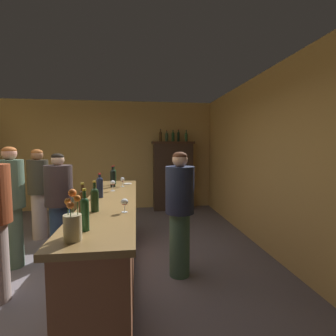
% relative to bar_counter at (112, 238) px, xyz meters
% --- Properties ---
extents(floor, '(9.02, 9.02, 0.00)m').
position_rel_bar_counter_xyz_m(floor, '(-0.47, 0.13, -0.51)').
color(floor, slate).
rests_on(floor, ground).
extents(wall_back, '(5.67, 0.12, 2.82)m').
position_rel_bar_counter_xyz_m(wall_back, '(-0.47, 3.66, 0.90)').
color(wall_back, tan).
rests_on(wall_back, ground).
extents(wall_right, '(0.12, 7.06, 2.82)m').
position_rel_bar_counter_xyz_m(wall_right, '(2.37, 0.13, 0.90)').
color(wall_right, tan).
rests_on(wall_right, ground).
extents(bar_counter, '(0.59, 3.16, 1.01)m').
position_rel_bar_counter_xyz_m(bar_counter, '(0.00, 0.00, 0.00)').
color(bar_counter, brown).
rests_on(bar_counter, ground).
extents(display_cabinet, '(1.08, 0.45, 1.78)m').
position_rel_bar_counter_xyz_m(display_cabinet, '(1.25, 3.34, 0.41)').
color(display_cabinet, '#35271E').
rests_on(display_cabinet, ground).
extents(wine_bottle_riesling, '(0.06, 0.06, 0.32)m').
position_rel_bar_counter_xyz_m(wine_bottle_riesling, '(-0.06, 1.15, 0.64)').
color(wine_bottle_riesling, '#29502C').
rests_on(wine_bottle_riesling, bar_counter).
extents(wine_bottle_chardonnay, '(0.08, 0.08, 0.33)m').
position_rel_bar_counter_xyz_m(wine_bottle_chardonnay, '(-0.06, 0.87, 0.65)').
color(wine_bottle_chardonnay, black).
rests_on(wine_bottle_chardonnay, bar_counter).
extents(wine_bottle_rose, '(0.08, 0.08, 0.30)m').
position_rel_bar_counter_xyz_m(wine_bottle_rose, '(-0.14, 0.06, 0.64)').
color(wine_bottle_rose, '#1A2139').
rests_on(wine_bottle_rose, bar_counter).
extents(wine_bottle_syrah, '(0.08, 0.08, 0.30)m').
position_rel_bar_counter_xyz_m(wine_bottle_syrah, '(-0.10, -0.62, 0.63)').
color(wine_bottle_syrah, '#1F361C').
rests_on(wine_bottle_syrah, bar_counter).
extents(wine_bottle_pinot, '(0.06, 0.06, 0.32)m').
position_rel_bar_counter_xyz_m(wine_bottle_pinot, '(-0.08, -1.18, 0.64)').
color(wine_bottle_pinot, '#193C1E').
rests_on(wine_bottle_pinot, bar_counter).
extents(wine_bottle_merlot, '(0.08, 0.08, 0.30)m').
position_rel_bar_counter_xyz_m(wine_bottle_merlot, '(-0.19, -0.73, 0.63)').
color(wine_bottle_merlot, '#4D321A').
rests_on(wine_bottle_merlot, bar_counter).
extents(wine_glass_front, '(0.07, 0.07, 0.15)m').
position_rel_bar_counter_xyz_m(wine_glass_front, '(0.09, 0.89, 0.61)').
color(wine_glass_front, white).
rests_on(wine_glass_front, bar_counter).
extents(wine_glass_mid, '(0.07, 0.07, 0.13)m').
position_rel_bar_counter_xyz_m(wine_glass_mid, '(0.19, -0.68, 0.60)').
color(wine_glass_mid, white).
rests_on(wine_glass_mid, bar_counter).
extents(wine_glass_rear, '(0.07, 0.07, 0.15)m').
position_rel_bar_counter_xyz_m(wine_glass_rear, '(-0.03, 0.51, 0.61)').
color(wine_glass_rear, white).
rests_on(wine_glass_rear, bar_counter).
extents(flower_arrangement, '(0.12, 0.13, 0.34)m').
position_rel_bar_counter_xyz_m(flower_arrangement, '(-0.12, -1.37, 0.62)').
color(flower_arrangement, tan).
rests_on(flower_arrangement, bar_counter).
extents(cheese_plate, '(0.14, 0.14, 0.01)m').
position_rel_bar_counter_xyz_m(cheese_plate, '(0.16, 1.16, 0.51)').
color(cheese_plate, white).
rests_on(cheese_plate, bar_counter).
extents(display_bottle_left, '(0.07, 0.07, 0.32)m').
position_rel_bar_counter_xyz_m(display_bottle_left, '(0.93, 3.34, 1.41)').
color(display_bottle_left, '#482F16').
rests_on(display_bottle_left, display_cabinet).
extents(display_bottle_midleft, '(0.08, 0.08, 0.29)m').
position_rel_bar_counter_xyz_m(display_bottle_midleft, '(1.09, 3.34, 1.39)').
color(display_bottle_midleft, '#2F4C34').
rests_on(display_bottle_midleft, display_cabinet).
extents(display_bottle_center, '(0.08, 0.08, 0.30)m').
position_rel_bar_counter_xyz_m(display_bottle_center, '(1.26, 3.34, 1.40)').
color(display_bottle_center, '#214B26').
rests_on(display_bottle_center, display_cabinet).
extents(display_bottle_midright, '(0.06, 0.06, 0.31)m').
position_rel_bar_counter_xyz_m(display_bottle_midright, '(1.40, 3.34, 1.40)').
color(display_bottle_midright, black).
rests_on(display_bottle_midright, display_cabinet).
extents(display_bottle_right, '(0.07, 0.07, 0.30)m').
position_rel_bar_counter_xyz_m(display_bottle_right, '(1.60, 3.34, 1.39)').
color(display_bottle_right, '#28532E').
rests_on(display_bottle_right, display_cabinet).
extents(patron_in_navy, '(0.40, 0.40, 1.55)m').
position_rel_bar_counter_xyz_m(patron_in_navy, '(-0.84, 0.76, 0.32)').
color(patron_in_navy, navy).
rests_on(patron_in_navy, ground).
extents(patron_tall, '(0.33, 0.33, 1.64)m').
position_rel_bar_counter_xyz_m(patron_tall, '(-1.36, 0.47, 0.40)').
color(patron_tall, '#4F6853').
rests_on(patron_tall, ground).
extents(patron_redhead, '(0.35, 0.35, 1.60)m').
position_rel_bar_counter_xyz_m(patron_redhead, '(-1.42, 1.57, 0.37)').
color(patron_redhead, '#B8A09B').
rests_on(patron_redhead, ground).
extents(bartender, '(0.36, 0.36, 1.58)m').
position_rel_bar_counter_xyz_m(bartender, '(0.84, -0.04, 0.35)').
color(bartender, '#3E6754').
rests_on(bartender, ground).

